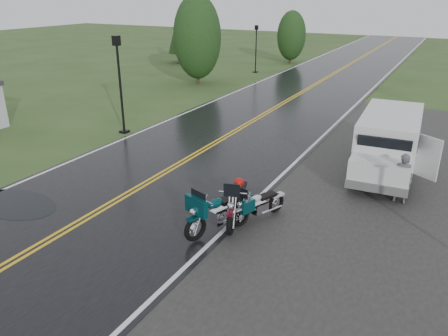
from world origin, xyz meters
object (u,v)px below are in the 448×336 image
(motorcycle_silver, at_px, (241,210))
(van_white, at_px, (355,156))
(motorcycle_red, at_px, (231,213))
(lamp_post_far_left, at_px, (256,49))
(lamp_post_near_left, at_px, (120,85))
(motorcycle_teal, at_px, (195,219))
(person_at_van, at_px, (402,179))

(motorcycle_silver, relative_size, van_white, 0.35)
(motorcycle_red, bearing_deg, motorcycle_silver, 69.67)
(motorcycle_red, xyz_separation_m, lamp_post_far_left, (-9.81, 23.32, 1.13))
(van_white, relative_size, lamp_post_near_left, 1.24)
(motorcycle_red, height_order, van_white, van_white)
(motorcycle_teal, bearing_deg, motorcycle_silver, 79.69)
(person_at_van, xyz_separation_m, lamp_post_far_left, (-13.46, 19.11, 1.04))
(lamp_post_near_left, bearing_deg, motorcycle_red, -34.38)
(van_white, bearing_deg, lamp_post_near_left, 170.97)
(motorcycle_red, relative_size, van_white, 0.44)
(person_at_van, height_order, lamp_post_near_left, lamp_post_near_left)
(person_at_van, bearing_deg, lamp_post_near_left, -4.22)
(motorcycle_teal, relative_size, motorcycle_silver, 1.25)
(person_at_van, bearing_deg, motorcycle_silver, 49.08)
(motorcycle_teal, relative_size, van_white, 0.44)
(motorcycle_teal, height_order, person_at_van, person_at_van)
(motorcycle_red, distance_m, van_white, 5.25)
(van_white, relative_size, person_at_van, 3.41)
(lamp_post_near_left, bearing_deg, lamp_post_far_left, 94.16)
(van_white, distance_m, lamp_post_near_left, 10.76)
(lamp_post_far_left, bearing_deg, van_white, -57.25)
(motorcycle_silver, height_order, lamp_post_far_left, lamp_post_far_left)
(motorcycle_silver, xyz_separation_m, van_white, (2.07, 4.28, 0.51))
(motorcycle_silver, bearing_deg, lamp_post_far_left, 136.30)
(van_white, xyz_separation_m, lamp_post_far_left, (-11.92, 18.54, 0.77))
(motorcycle_red, xyz_separation_m, van_white, (2.11, 4.79, 0.36))
(motorcycle_red, relative_size, motorcycle_teal, 1.00)
(lamp_post_near_left, height_order, lamp_post_far_left, lamp_post_near_left)
(lamp_post_near_left, bearing_deg, motorcycle_silver, -31.88)
(lamp_post_far_left, bearing_deg, motorcycle_red, -67.18)
(van_white, relative_size, lamp_post_far_left, 1.48)
(motorcycle_red, height_order, motorcycle_silver, motorcycle_red)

